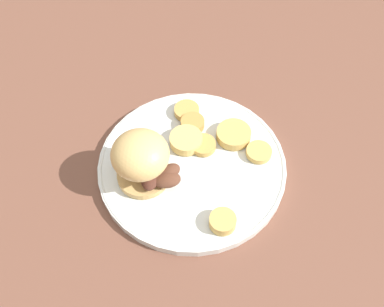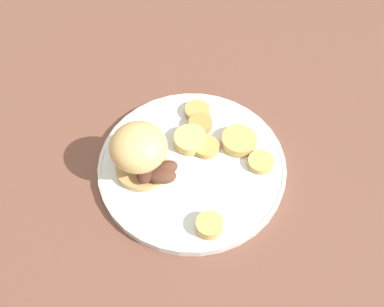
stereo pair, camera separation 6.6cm
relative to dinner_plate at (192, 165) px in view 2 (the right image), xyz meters
name	(u,v)px [view 2 (the right image)]	position (x,y,z in m)	size (l,w,h in m)	color
ground_plane	(192,169)	(0.00, 0.00, -0.01)	(4.00, 4.00, 0.00)	brown
dinner_plate	(192,165)	(0.00, 0.00, 0.00)	(0.29, 0.29, 0.02)	silver
sandwich	(141,152)	(0.03, -0.07, 0.05)	(0.09, 0.11, 0.09)	tan
potato_round_0	(209,225)	(0.09, 0.06, 0.01)	(0.04, 0.04, 0.02)	tan
potato_round_1	(197,111)	(-0.10, -0.02, 0.01)	(0.04, 0.04, 0.01)	tan
potato_round_2	(200,124)	(-0.07, -0.01, 0.01)	(0.04, 0.04, 0.01)	#BC8942
potato_round_3	(239,141)	(-0.06, 0.06, 0.01)	(0.05, 0.05, 0.01)	tan
potato_round_4	(261,162)	(-0.03, 0.10, 0.01)	(0.04, 0.04, 0.01)	tan
potato_round_5	(206,147)	(-0.03, 0.01, 0.01)	(0.04, 0.04, 0.01)	tan
potato_round_6	(190,140)	(-0.04, -0.01, 0.01)	(0.05, 0.05, 0.02)	#DBB766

